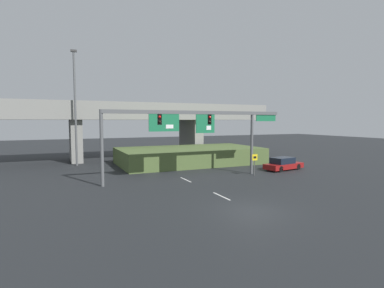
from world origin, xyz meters
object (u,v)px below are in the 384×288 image
Objects in this scene: speed_limit_sign at (255,161)px; parked_sedan_near_right at (283,164)px; highway_light_pole_near at (75,105)px; signal_gantry at (194,123)px.

speed_limit_sign reaches higher than parked_sedan_near_right.
highway_light_pole_near is 24.81m from parked_sedan_near_right.
signal_gantry is 11.82m from parked_sedan_near_right.
highway_light_pole_near reaches higher than speed_limit_sign.
signal_gantry is 3.60× the size of parked_sedan_near_right.
highway_light_pole_near is at bearing 137.59° from speed_limit_sign.
signal_gantry is 8.22× the size of speed_limit_sign.
speed_limit_sign is 0.16× the size of highway_light_pole_near.
parked_sedan_near_right is (10.92, 0.55, -4.48)m from signal_gantry.
signal_gantry is at bearing -54.01° from highway_light_pole_near.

